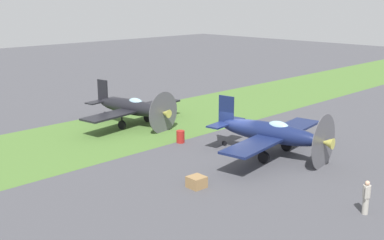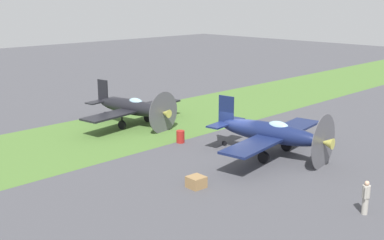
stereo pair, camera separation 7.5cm
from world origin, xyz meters
name	(u,v)px [view 2 (the right image)]	position (x,y,z in m)	size (l,w,h in m)	color
ground_plane	(233,149)	(0.00, 0.00, 0.00)	(160.00, 160.00, 0.00)	#424247
grass_verge	(147,125)	(0.00, -9.46, 0.00)	(120.00, 11.00, 0.01)	#476B2D
airplane_lead	(271,133)	(-0.67, 2.75, 1.60)	(10.77, 8.56, 3.81)	#141E47
airplane_wingman	(132,107)	(0.89, -10.26, 1.51)	(10.22, 8.12, 3.62)	black
ground_crew_chief	(366,197)	(3.44, 11.44, 0.91)	(0.60, 0.38, 1.73)	#9E998E
fuel_drum	(180,137)	(1.54, -3.69, 0.45)	(0.60, 0.60, 0.90)	maroon
supply_crate	(196,182)	(6.85, 3.21, 0.32)	(0.90, 0.90, 0.64)	olive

